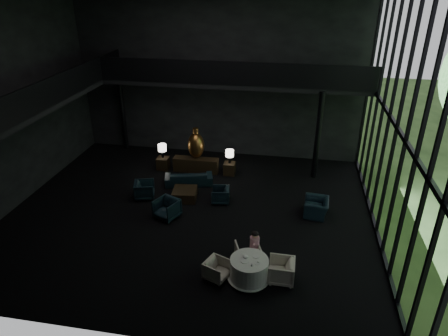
% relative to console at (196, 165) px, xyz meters
% --- Properties ---
extents(floor, '(14.00, 12.00, 0.02)m').
position_rel_console_xyz_m(floor, '(0.65, -3.60, -0.34)').
color(floor, black).
rests_on(floor, ground).
extents(wall_back, '(14.00, 0.04, 8.00)m').
position_rel_console_xyz_m(wall_back, '(0.65, 2.40, 3.66)').
color(wall_back, black).
rests_on(wall_back, ground).
extents(wall_front, '(14.00, 0.04, 8.00)m').
position_rel_console_xyz_m(wall_front, '(0.65, -9.60, 3.66)').
color(wall_front, black).
rests_on(wall_front, ground).
extents(wall_left, '(0.04, 12.00, 8.00)m').
position_rel_console_xyz_m(wall_left, '(-6.35, -3.60, 3.66)').
color(wall_left, black).
rests_on(wall_left, ground).
extents(curtain_wall, '(0.20, 12.00, 8.00)m').
position_rel_console_xyz_m(curtain_wall, '(7.60, -3.60, 3.66)').
color(curtain_wall, black).
rests_on(curtain_wall, ground).
extents(mezzanine_left, '(2.00, 12.00, 0.25)m').
position_rel_console_xyz_m(mezzanine_left, '(-5.35, -3.60, 3.66)').
color(mezzanine_left, black).
rests_on(mezzanine_left, wall_left).
extents(mezzanine_back, '(12.00, 2.00, 0.25)m').
position_rel_console_xyz_m(mezzanine_back, '(1.65, 1.40, 3.66)').
color(mezzanine_back, black).
rests_on(mezzanine_back, wall_back).
extents(railing_left, '(0.06, 12.00, 1.00)m').
position_rel_console_xyz_m(railing_left, '(-4.35, -3.60, 4.26)').
color(railing_left, black).
rests_on(railing_left, mezzanine_left).
extents(railing_back, '(12.00, 0.06, 1.00)m').
position_rel_console_xyz_m(railing_back, '(1.65, 0.40, 4.26)').
color(railing_back, black).
rests_on(railing_back, mezzanine_back).
extents(column_nw, '(0.24, 0.24, 4.00)m').
position_rel_console_xyz_m(column_nw, '(-4.35, 2.10, 1.66)').
color(column_nw, black).
rests_on(column_nw, floor).
extents(column_ne, '(0.24, 0.24, 4.00)m').
position_rel_console_xyz_m(column_ne, '(5.45, 0.40, 1.66)').
color(column_ne, black).
rests_on(column_ne, floor).
extents(console, '(2.11, 0.48, 0.67)m').
position_rel_console_xyz_m(console, '(0.00, 0.00, 0.00)').
color(console, black).
rests_on(console, floor).
extents(bronze_urn, '(0.77, 0.77, 1.43)m').
position_rel_console_xyz_m(bronze_urn, '(0.00, 0.14, 0.95)').
color(bronze_urn, olive).
rests_on(bronze_urn, console).
extents(side_table_left, '(0.53, 0.53, 0.59)m').
position_rel_console_xyz_m(side_table_left, '(-1.60, -0.02, -0.04)').
color(side_table_left, black).
rests_on(side_table_left, floor).
extents(table_lamp_left, '(0.40, 0.40, 0.67)m').
position_rel_console_xyz_m(table_lamp_left, '(-1.60, 0.01, 0.73)').
color(table_lamp_left, black).
rests_on(table_lamp_left, side_table_left).
extents(side_table_right, '(0.52, 0.52, 0.57)m').
position_rel_console_xyz_m(side_table_right, '(1.60, -0.01, -0.05)').
color(side_table_right, black).
rests_on(side_table_right, floor).
extents(table_lamp_right, '(0.38, 0.38, 0.64)m').
position_rel_console_xyz_m(table_lamp_right, '(1.60, 0.00, 0.69)').
color(table_lamp_right, black).
rests_on(table_lamp_right, side_table_right).
extents(sofa, '(2.17, 1.12, 0.82)m').
position_rel_console_xyz_m(sofa, '(-0.01, -1.28, 0.07)').
color(sofa, black).
rests_on(sofa, floor).
extents(lounge_armchair_west, '(0.94, 0.98, 0.82)m').
position_rel_console_xyz_m(lounge_armchair_west, '(-1.51, -2.76, 0.08)').
color(lounge_armchair_west, black).
rests_on(lounge_armchair_west, floor).
extents(lounge_armchair_east, '(0.68, 0.71, 0.66)m').
position_rel_console_xyz_m(lounge_armchair_east, '(1.65, -2.56, -0.01)').
color(lounge_armchair_east, black).
rests_on(lounge_armchair_east, floor).
extents(lounge_armchair_south, '(1.14, 1.11, 0.91)m').
position_rel_console_xyz_m(lounge_armchair_south, '(-0.15, -4.05, 0.12)').
color(lounge_armchair_south, black).
rests_on(lounge_armchair_south, floor).
extents(window_armchair, '(0.71, 1.03, 0.86)m').
position_rel_console_xyz_m(window_armchair, '(5.45, -2.88, 0.09)').
color(window_armchair, black).
rests_on(window_armchair, floor).
extents(coffee_table, '(1.06, 1.06, 0.43)m').
position_rel_console_xyz_m(coffee_table, '(0.15, -2.56, -0.12)').
color(coffee_table, black).
rests_on(coffee_table, floor).
extents(dining_table, '(1.32, 1.32, 0.75)m').
position_rel_console_xyz_m(dining_table, '(3.34, -6.94, -0.01)').
color(dining_table, white).
rests_on(dining_table, floor).
extents(dining_chair_north, '(0.91, 0.88, 0.74)m').
position_rel_console_xyz_m(dining_chair_north, '(3.21, -6.12, 0.03)').
color(dining_chair_north, beige).
rests_on(dining_chair_north, floor).
extents(dining_chair_east, '(0.75, 0.80, 0.81)m').
position_rel_console_xyz_m(dining_chair_east, '(4.30, -6.80, 0.07)').
color(dining_chair_east, beige).
rests_on(dining_chair_east, floor).
extents(dining_chair_west, '(0.74, 0.77, 0.62)m').
position_rel_console_xyz_m(dining_chair_west, '(2.38, -7.04, -0.03)').
color(dining_chair_west, '#B7A694').
rests_on(dining_chair_west, floor).
extents(child, '(0.31, 0.31, 0.66)m').
position_rel_console_xyz_m(child, '(3.40, -5.98, 0.44)').
color(child, '#CD9AAF').
rests_on(child, dining_chair_north).
extents(plate_a, '(0.29, 0.29, 0.02)m').
position_rel_console_xyz_m(plate_a, '(3.21, -7.03, 0.42)').
color(plate_a, white).
rests_on(plate_a, dining_table).
extents(plate_b, '(0.27, 0.27, 0.01)m').
position_rel_console_xyz_m(plate_b, '(3.52, -6.75, 0.42)').
color(plate_b, white).
rests_on(plate_b, dining_table).
extents(saucer, '(0.20, 0.20, 0.01)m').
position_rel_console_xyz_m(saucer, '(3.59, -7.06, 0.42)').
color(saucer, white).
rests_on(saucer, dining_table).
extents(coffee_cup, '(0.09, 0.09, 0.05)m').
position_rel_console_xyz_m(coffee_cup, '(3.61, -7.02, 0.45)').
color(coffee_cup, white).
rests_on(coffee_cup, saucer).
extents(cereal_bowl, '(0.17, 0.17, 0.09)m').
position_rel_console_xyz_m(cereal_bowl, '(3.22, -6.86, 0.46)').
color(cereal_bowl, white).
rests_on(cereal_bowl, dining_table).
extents(cream_pot, '(0.06, 0.06, 0.06)m').
position_rel_console_xyz_m(cream_pot, '(3.44, -7.21, 0.45)').
color(cream_pot, '#99999E').
rests_on(cream_pot, dining_table).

